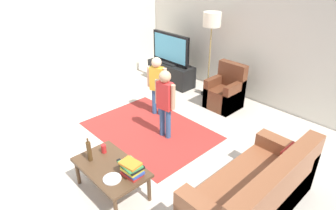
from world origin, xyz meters
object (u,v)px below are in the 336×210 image
floor_lamp (212,24)px  bottle (89,151)px  child_near_tv (157,81)px  coffee_table (111,169)px  tv_stand (171,73)px  tv_remote (121,163)px  tv (171,49)px  book_stack (132,168)px  armchair (226,93)px  soda_can (104,149)px  couch (257,195)px  plate (112,179)px  child_center (165,99)px

floor_lamp → bottle: floor_lamp is taller
child_near_tv → coffee_table: child_near_tv is taller
tv_stand → bottle: size_ratio=3.54×
tv_stand → tv_remote: tv_stand is taller
tv → coffee_table: size_ratio=1.10×
book_stack → tv_stand: bearing=128.8°
armchair → book_stack: armchair is taller
floor_lamp → bottle: bearing=-76.8°
book_stack → soda_can: bearing=-179.9°
coffee_table → book_stack: bearing=17.4°
couch → tv_remote: bearing=-147.2°
book_stack → soda_can: size_ratio=2.40×
plate → tv_stand: bearing=125.7°
bottle → soda_can: (-0.02, 0.22, -0.09)m
tv_stand → soda_can: size_ratio=10.00×
floor_lamp → soda_can: size_ratio=14.83×
couch → soda_can: size_ratio=15.00×
child_near_tv → tv: bearing=126.5°
couch → soda_can: bearing=-152.1°
child_center → tv: bearing=133.8°
tv_stand → tv: 0.60m
couch → armchair: 2.76m
tv → plate: (2.29, -3.17, -0.42)m
tv_stand → child_near_tv: 1.61m
tv_stand → book_stack: bearing=-51.2°
tv_remote → coffee_table: bearing=-96.7°
plate → child_near_tv: bearing=125.4°
armchair → plate: 3.22m
armchair → tv_stand: bearing=178.6°
book_stack → couch: bearing=39.1°
child_center → coffee_table: 1.52m
child_center → soda_can: size_ratio=10.01×
couch → coffee_table: size_ratio=1.80×
child_center → bottle: size_ratio=3.55×
soda_can → coffee_table: bearing=-18.4°
armchair → coffee_table: bearing=-81.7°
coffee_table → tv_remote: (0.05, 0.12, 0.06)m
tv → child_center: (1.59, -1.65, -0.13)m
tv → bottle: tv is taller
couch → bottle: couch is taller
armchair → tv: bearing=179.3°
bottle → tv_remote: size_ratio=1.99×
couch → coffee_table: couch is taller
floor_lamp → couch: bearing=-40.6°
armchair → soda_can: size_ratio=7.50×
plate → soda_can: bearing=157.1°
tv_stand → coffee_table: (2.07, -3.07, 0.13)m
child_center → bottle: (0.20, -1.51, -0.16)m
soda_can → tv: bearing=121.0°
couch → child_near_tv: (-2.64, 0.77, 0.40)m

